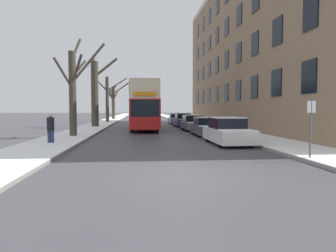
{
  "coord_description": "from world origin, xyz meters",
  "views": [
    {
      "loc": [
        -1.45,
        -8.65,
        1.97
      ],
      "look_at": [
        0.9,
        14.96,
        0.64
      ],
      "focal_mm": 32.0,
      "sensor_mm": 36.0,
      "label": 1
    }
  ],
  "objects": [
    {
      "name": "bare_tree_left_1",
      "position": [
        -5.97,
        23.82,
        3.8
      ],
      "size": [
        2.88,
        1.57,
        7.84
      ],
      "color": "#423A30",
      "rests_on": "ground"
    },
    {
      "name": "street_sign_post",
      "position": [
        4.97,
        1.93,
        1.34
      ],
      "size": [
        0.32,
        0.07,
        2.31
      ],
      "color": "#4C4F54",
      "rests_on": "ground"
    },
    {
      "name": "double_decker_bus",
      "position": [
        -0.91,
        20.83,
        2.5
      ],
      "size": [
        2.53,
        11.77,
        4.42
      ],
      "color": "red",
      "rests_on": "ground"
    },
    {
      "name": "bare_tree_left_2",
      "position": [
        -5.82,
        35.51,
        3.62
      ],
      "size": [
        4.7,
        1.32,
        6.63
      ],
      "color": "#423A30",
      "rests_on": "ground"
    },
    {
      "name": "parked_car_1",
      "position": [
        3.57,
        13.1,
        0.64
      ],
      "size": [
        1.75,
        3.99,
        1.39
      ],
      "color": "#474C56",
      "rests_on": "ground"
    },
    {
      "name": "ground_plane",
      "position": [
        0.0,
        0.0,
        0.0
      ],
      "size": [
        320.0,
        320.0,
        0.0
      ],
      "primitive_type": "plane",
      "color": "#424247"
    },
    {
      "name": "bare_tree_left_0",
      "position": [
        -5.83,
        12.41,
        3.34
      ],
      "size": [
        3.26,
        2.36,
        6.86
      ],
      "color": "#423A30",
      "rests_on": "ground"
    },
    {
      "name": "parked_car_0",
      "position": [
        3.57,
        7.8,
        0.7
      ],
      "size": [
        1.9,
        4.54,
        1.52
      ],
      "color": "silver",
      "rests_on": "ground"
    },
    {
      "name": "pedestrian_left_sidewalk",
      "position": [
        -6.2,
        8.12,
        0.96
      ],
      "size": [
        0.38,
        0.38,
        1.76
      ],
      "rotation": [
        0.0,
        0.0,
        6.16
      ],
      "color": "navy",
      "rests_on": "ground"
    },
    {
      "name": "parked_car_2",
      "position": [
        3.57,
        18.76,
        0.66
      ],
      "size": [
        1.77,
        4.48,
        1.45
      ],
      "color": "slate",
      "rests_on": "ground"
    },
    {
      "name": "sidewalk_left",
      "position": [
        -6.21,
        53.0,
        0.08
      ],
      "size": [
        3.08,
        130.0,
        0.16
      ],
      "color": "gray",
      "rests_on": "ground"
    },
    {
      "name": "bare_tree_left_3",
      "position": [
        -6.02,
        47.77,
        3.36
      ],
      "size": [
        4.62,
        3.38,
        6.89
      ],
      "color": "#423A30",
      "rests_on": "ground"
    },
    {
      "name": "parked_car_4",
      "position": [
        3.57,
        30.58,
        0.66
      ],
      "size": [
        1.86,
        4.14,
        1.42
      ],
      "color": "slate",
      "rests_on": "ground"
    },
    {
      "name": "terrace_facade_right",
      "position": [
        12.24,
        22.01,
        8.46
      ],
      "size": [
        9.1,
        39.03,
        16.92
      ],
      "color": "#8C7056",
      "rests_on": "ground"
    },
    {
      "name": "sidewalk_right",
      "position": [
        6.21,
        53.0,
        0.08
      ],
      "size": [
        3.08,
        130.0,
        0.16
      ],
      "color": "gray",
      "rests_on": "ground"
    },
    {
      "name": "parked_car_3",
      "position": [
        3.57,
        24.81,
        0.71
      ],
      "size": [
        1.73,
        4.57,
        1.55
      ],
      "color": "navy",
      "rests_on": "ground"
    }
  ]
}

